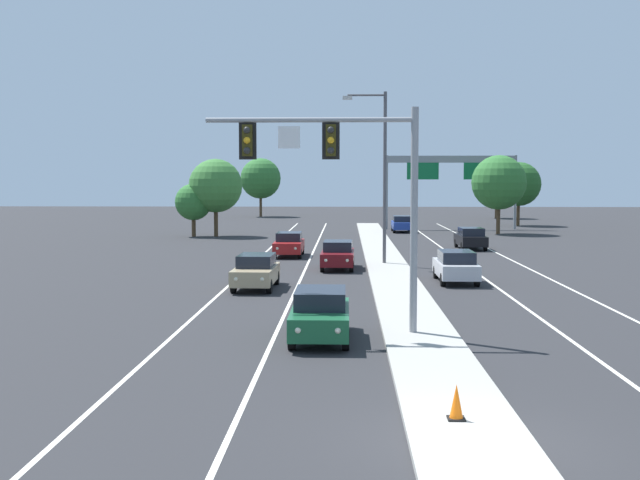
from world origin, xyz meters
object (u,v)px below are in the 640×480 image
Objects in this scene: tree_far_right_a at (499,183)px; tree_far_right_c at (519,184)px; car_oncoming_darkred at (338,255)px; highway_sign_gantry at (451,168)px; car_oncoming_green at (320,314)px; car_receding_silver at (456,266)px; traffic_cone_median_nose at (456,402)px; car_receding_blue at (402,224)px; car_oncoming_tan at (256,271)px; street_lamp_median at (381,167)px; car_oncoming_red at (289,244)px; overhead_signal_mast at (347,172)px; tree_far_right_b at (497,183)px; tree_far_left_a at (216,186)px; car_receding_black at (471,238)px; tree_far_left_b at (193,202)px; tree_far_left_c at (261,178)px.

tree_far_right_a is 14.07m from tree_far_right_c.
car_oncoming_darkred is 0.34× the size of highway_sign_gantry.
car_oncoming_green is 0.99× the size of car_oncoming_darkred.
traffic_cone_median_nose is (-3.13, -22.60, -0.31)m from car_receding_silver.
car_receding_blue is 17.76m from tree_far_right_c.
car_oncoming_tan is 1.00× the size of car_receding_blue.
street_lamp_median is 2.24× the size of car_oncoming_red.
car_oncoming_green and car_receding_silver have the same top height.
overhead_signal_mast is 21.08m from street_lamp_median.
car_receding_blue is 0.63× the size of tree_far_right_b.
tree_far_right_a is at bearing 8.68° from tree_far_left_a.
highway_sign_gantry is 7.90m from tree_far_right_a.
tree_far_left_b reaches higher than car_receding_black.
car_oncoming_tan is 46.56m from highway_sign_gantry.
highway_sign_gantry reaches higher than car_receding_silver.
tree_far_left_a is at bearing 104.60° from traffic_cone_median_nose.
car_oncoming_red is at bearing 138.28° from street_lamp_median.
street_lamp_median is 2.23× the size of car_receding_black.
car_receding_black is at bearing -78.58° from car_receding_blue.
car_receding_silver is 0.56× the size of tree_far_left_c.
street_lamp_median is 1.26× the size of tree_far_left_c.
street_lamp_median reaches higher than tree_far_right_c.
traffic_cone_median_nose is 55.04m from tree_far_left_a.
car_oncoming_green is 33.82m from car_receding_black.
car_receding_black is 17.25m from tree_far_right_a.
traffic_cone_median_nose is at bearing -84.45° from car_oncoming_darkred.
car_receding_silver is 22.82m from traffic_cone_median_nose.
tree_far_right_b is (23.71, 66.39, 3.79)m from car_oncoming_tan.
highway_sign_gantry is 1.91× the size of tree_far_right_c.
car_receding_black is (9.84, 32.36, 0.00)m from car_oncoming_green.
overhead_signal_mast is at bearing -88.49° from car_oncoming_darkred.
car_oncoming_darkred is 31.66m from car_receding_blue.
car_oncoming_red is at bearing -110.76° from car_receding_blue.
car_oncoming_tan is at bearing -165.72° from car_receding_silver.
tree_far_left_a is at bearing 102.62° from car_oncoming_tan.
tree_far_right_c is (-0.71, -16.26, -0.07)m from tree_far_right_b.
tree_far_left_a is at bearing 120.66° from street_lamp_median.
tree_far_right_c is at bearing 57.14° from car_oncoming_red.
tree_far_right_b is at bearing 79.57° from tree_far_right_a.
highway_sign_gantry reaches higher than tree_far_right_b.
car_oncoming_green is (-0.84, -0.55, -4.49)m from overhead_signal_mast.
car_oncoming_red is 32.47m from highway_sign_gantry.
overhead_signal_mast is 0.91× the size of tree_far_left_c.
car_oncoming_red is at bearing -60.84° from tree_far_left_b.
car_oncoming_darkred is at bearing -114.62° from tree_far_right_c.
car_receding_black is (9.00, 31.81, -4.49)m from overhead_signal_mast.
car_receding_blue is (-0.07, 36.74, 0.00)m from car_receding_silver.
car_oncoming_tan is 1.00× the size of car_receding_black.
tree_far_left_a is 0.87× the size of tree_far_left_c.
overhead_signal_mast is 33.37m from car_receding_black.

